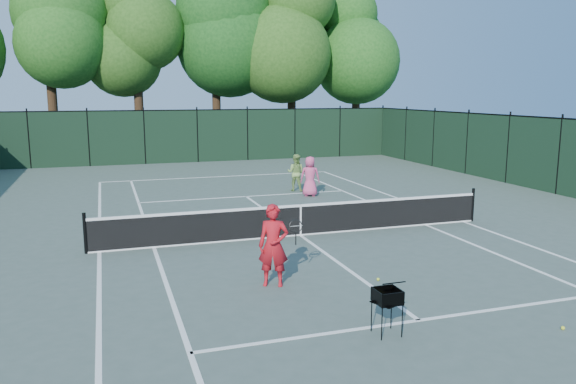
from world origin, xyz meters
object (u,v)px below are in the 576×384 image
object	(u,v)px
player_pink	(310,176)
ball_hopper	(387,297)
coach	(274,245)
loose_ball_near_cart	(563,328)
loose_ball_midcourt	(378,279)
player_green	(296,173)

from	to	relation	value
player_pink	ball_hopper	bearing A→B (deg)	97.15
coach	loose_ball_near_cart	bearing A→B (deg)	-19.92
player_pink	loose_ball_midcourt	size ratio (longest dim) A/B	23.19
ball_hopper	loose_ball_near_cart	size ratio (longest dim) A/B	11.79
player_pink	ball_hopper	world-z (taller)	player_pink
player_pink	loose_ball_near_cart	xyz separation A→B (m)	(-0.26, -13.25, -0.75)
loose_ball_near_cart	ball_hopper	bearing A→B (deg)	164.98
player_green	loose_ball_near_cart	size ratio (longest dim) A/B	22.53
loose_ball_near_cart	loose_ball_midcourt	world-z (taller)	same
player_green	ball_hopper	world-z (taller)	player_green
coach	loose_ball_near_cart	distance (m)	5.62
coach	loose_ball_midcourt	world-z (taller)	coach
ball_hopper	player_green	bearing A→B (deg)	54.36
ball_hopper	loose_ball_near_cart	bearing A→B (deg)	-37.91
coach	loose_ball_near_cart	xyz separation A→B (m)	(4.10, -3.75, -0.84)
coach	player_pink	size ratio (longest dim) A/B	1.11
ball_hopper	loose_ball_midcourt	xyz separation A→B (m)	(1.14, 2.51, -0.64)
loose_ball_midcourt	ball_hopper	bearing A→B (deg)	-114.42
player_green	loose_ball_midcourt	bearing A→B (deg)	115.85
player_green	loose_ball_midcourt	xyz separation A→B (m)	(-1.97, -11.22, -0.73)
player_green	loose_ball_near_cart	bearing A→B (deg)	125.35
loose_ball_near_cart	loose_ball_midcourt	bearing A→B (deg)	119.26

